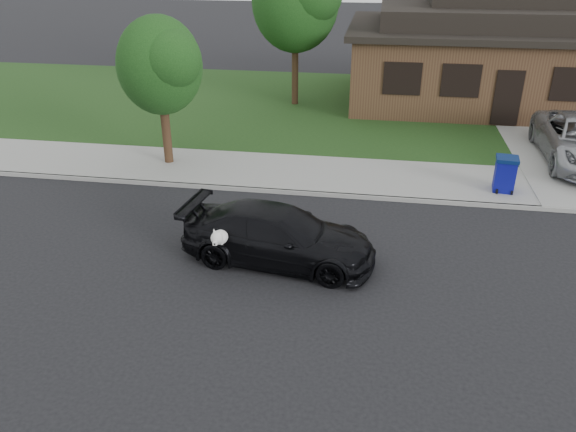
# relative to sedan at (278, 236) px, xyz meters

# --- Properties ---
(ground) EXTENTS (120.00, 120.00, 0.00)m
(ground) POSITION_rel_sedan_xyz_m (2.89, 0.25, -0.64)
(ground) COLOR black
(ground) RESTS_ON ground
(sidewalk) EXTENTS (60.00, 3.00, 0.12)m
(sidewalk) POSITION_rel_sedan_xyz_m (2.89, 5.25, -0.58)
(sidewalk) COLOR gray
(sidewalk) RESTS_ON ground
(curb) EXTENTS (60.00, 0.12, 0.12)m
(curb) POSITION_rel_sedan_xyz_m (2.89, 3.75, -0.58)
(curb) COLOR gray
(curb) RESTS_ON ground
(lawn) EXTENTS (60.00, 13.00, 0.13)m
(lawn) POSITION_rel_sedan_xyz_m (2.89, 13.25, -0.58)
(lawn) COLOR #193814
(lawn) RESTS_ON ground
(driveway) EXTENTS (4.50, 13.00, 0.14)m
(driveway) POSITION_rel_sedan_xyz_m (8.89, 10.25, -0.57)
(driveway) COLOR gray
(driveway) RESTS_ON ground
(sedan) EXTENTS (4.61, 2.36, 1.28)m
(sedan) POSITION_rel_sedan_xyz_m (0.00, 0.00, 0.00)
(sedan) COLOR black
(sedan) RESTS_ON ground
(recycling_bin) EXTENTS (0.68, 0.69, 1.01)m
(recycling_bin) POSITION_rel_sedan_xyz_m (5.76, 4.73, -0.01)
(recycling_bin) COLOR navy
(recycling_bin) RESTS_ON sidewalk
(house) EXTENTS (12.60, 8.60, 4.65)m
(house) POSITION_rel_sedan_xyz_m (6.89, 15.25, 1.49)
(house) COLOR #422B1C
(house) RESTS_ON ground
(tree_2) EXTENTS (2.73, 2.60, 4.59)m
(tree_2) POSITION_rel_sedan_xyz_m (-4.49, 5.36, 2.63)
(tree_2) COLOR #332114
(tree_2) RESTS_ON ground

